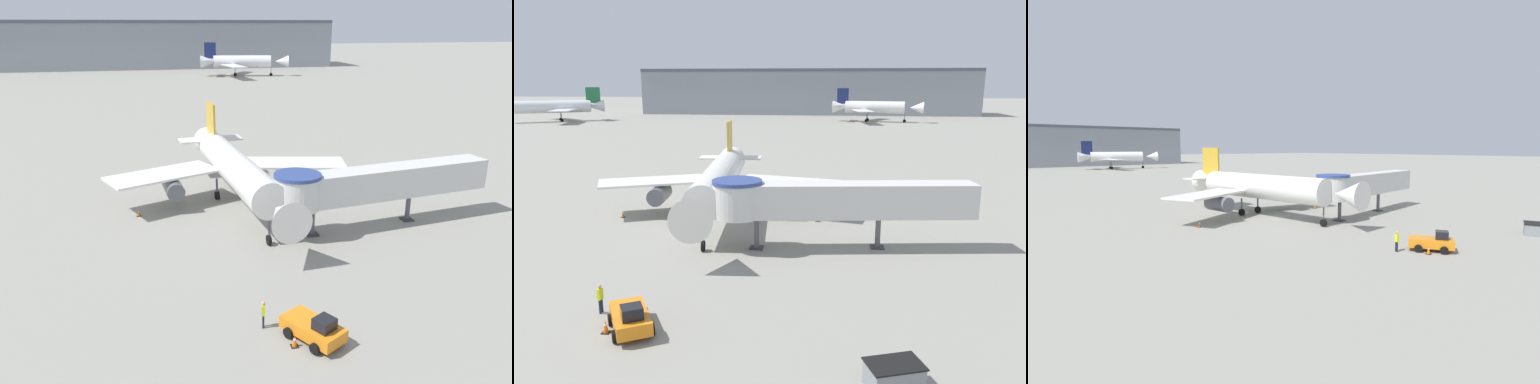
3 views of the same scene
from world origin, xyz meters
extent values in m
plane|color=gray|center=(0.00, 0.00, 0.00)|extent=(800.00, 800.00, 0.00)
cylinder|color=white|center=(-0.20, 1.05, 3.95)|extent=(5.14, 20.73, 3.26)
cone|color=white|center=(1.04, -12.25, 3.95)|extent=(3.58, 3.87, 3.26)
cone|color=white|center=(-1.25, 12.40, 3.95)|extent=(3.70, 5.17, 3.26)
cube|color=white|center=(-7.54, 2.69, 3.38)|extent=(12.00, 8.64, 0.22)
cube|color=white|center=(6.72, 4.01, 3.38)|extent=(11.82, 6.96, 0.22)
cube|color=gold|center=(-1.23, 12.16, 6.89)|extent=(0.59, 3.78, 4.24)
cube|color=white|center=(-1.27, 12.64, 4.53)|extent=(7.74, 3.32, 0.18)
cylinder|color=#565960|center=(-6.56, 1.62, 2.24)|extent=(2.13, 3.92, 1.79)
cylinder|color=#565960|center=(5.95, 2.78, 2.24)|extent=(2.13, 3.92, 1.79)
cylinder|color=#4C4C51|center=(0.73, -8.93, 1.39)|extent=(0.18, 0.18, 1.87)
cylinder|color=black|center=(0.73, -8.93, 0.45)|extent=(0.34, 0.92, 0.90)
cylinder|color=#4C4C51|center=(-1.90, 3.47, 1.39)|extent=(0.22, 0.22, 1.87)
cylinder|color=black|center=(-1.90, 3.47, 0.45)|extent=(0.48, 0.93, 0.90)
cylinder|color=#4C4C51|center=(1.03, 3.74, 1.39)|extent=(0.22, 0.22, 1.87)
cylinder|color=black|center=(1.03, 3.74, 0.45)|extent=(0.48, 0.93, 0.90)
cube|color=silver|center=(13.08, -6.55, 4.13)|extent=(19.64, 5.27, 2.80)
cylinder|color=silver|center=(3.44, -7.90, 4.13)|extent=(3.90, 3.90, 2.80)
cylinder|color=navy|center=(3.44, -7.90, 5.68)|extent=(4.10, 4.10, 0.30)
cylinder|color=#56565B|center=(4.99, -7.68, 1.37)|extent=(0.44, 0.44, 2.73)
cube|color=#333338|center=(4.99, -7.68, 0.06)|extent=(1.10, 1.10, 0.12)
cylinder|color=#56565B|center=(15.01, -6.28, 1.37)|extent=(0.44, 0.44, 2.73)
cube|color=#333338|center=(15.01, -6.28, 0.06)|extent=(1.10, 1.10, 0.12)
cube|color=orange|center=(0.06, -22.45, 0.73)|extent=(3.54, 4.23, 0.77)
cube|color=black|center=(0.49, -23.18, 1.46)|extent=(1.51, 1.49, 0.69)
cylinder|color=black|center=(-0.25, -23.83, 0.34)|extent=(0.61, 0.75, 0.69)
cylinder|color=black|center=(1.41, -22.87, 0.34)|extent=(0.61, 0.75, 0.69)
cylinder|color=black|center=(-1.30, -22.03, 0.34)|extent=(0.61, 0.75, 0.69)
cylinder|color=black|center=(0.37, -21.06, 0.34)|extent=(0.61, 0.75, 0.69)
cube|color=black|center=(9.82, 1.24, 0.02)|extent=(0.47, 0.47, 0.04)
cone|color=orange|center=(9.82, 1.24, 0.41)|extent=(0.33, 0.33, 0.74)
cylinder|color=white|center=(9.82, 1.24, 0.50)|extent=(0.18, 0.18, 0.09)
cube|color=black|center=(-10.10, 0.28, 0.02)|extent=(0.41, 0.41, 0.04)
cone|color=orange|center=(-10.10, 0.28, 0.36)|extent=(0.29, 0.29, 0.65)
cylinder|color=white|center=(-10.10, 0.28, 0.44)|extent=(0.16, 0.16, 0.08)
cube|color=black|center=(-1.20, -22.92, 0.02)|extent=(0.45, 0.45, 0.04)
cone|color=orange|center=(-1.20, -22.92, 0.39)|extent=(0.31, 0.31, 0.70)
cylinder|color=white|center=(-1.20, -22.92, 0.48)|extent=(0.17, 0.17, 0.08)
cylinder|color=#1E2338|center=(-2.56, -20.73, 0.44)|extent=(0.13, 0.13, 0.88)
cylinder|color=#1E2338|center=(-2.51, -20.55, 0.44)|extent=(0.13, 0.13, 0.88)
cube|color=#D1E019|center=(-2.54, -20.64, 1.23)|extent=(0.29, 0.39, 0.70)
sphere|color=tan|center=(-2.54, -20.64, 1.70)|extent=(0.24, 0.24, 0.24)
cylinder|color=white|center=(25.65, 130.58, 5.01)|extent=(20.45, 7.63, 4.15)
cone|color=white|center=(39.38, 128.11, 5.01)|extent=(5.22, 4.89, 4.15)
cone|color=white|center=(14.36, 132.61, 5.01)|extent=(6.86, 5.18, 4.15)
cube|color=white|center=(21.14, 121.82, 4.28)|extent=(6.88, 15.23, 0.22)
cube|color=white|center=(24.48, 140.36, 4.28)|extent=(11.29, 15.28, 0.22)
cube|color=#141E4C|center=(14.67, 132.56, 8.74)|extent=(3.98, 0.95, 5.39)
cube|color=white|center=(14.06, 132.67, 5.73)|extent=(4.53, 10.33, 0.18)
cylinder|color=#4C4C51|center=(35.66, 128.78, 1.74)|extent=(0.18, 0.18, 2.38)
cylinder|color=black|center=(35.66, 128.78, 0.55)|extent=(1.13, 0.45, 1.10)
cylinder|color=#4C4C51|center=(22.85, 129.19, 1.74)|extent=(0.22, 0.22, 2.38)
cylinder|color=black|center=(22.85, 129.19, 0.55)|extent=(1.15, 0.59, 1.10)
cylinder|color=#4C4C51|center=(23.52, 132.86, 1.74)|extent=(0.22, 0.22, 2.38)
cylinder|color=black|center=(23.52, 132.86, 0.55)|extent=(1.15, 0.59, 1.10)
cube|color=gray|center=(0.20, 175.00, 8.88)|extent=(139.86, 27.29, 17.75)
cube|color=#4C515B|center=(0.20, 175.00, 18.35)|extent=(139.86, 27.84, 1.20)
camera|label=1|loc=(-8.75, -46.52, 17.95)|focal=35.00mm
camera|label=2|loc=(10.93, -46.95, 13.62)|focal=35.00mm
camera|label=3|loc=(-32.53, -39.63, 9.14)|focal=28.00mm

